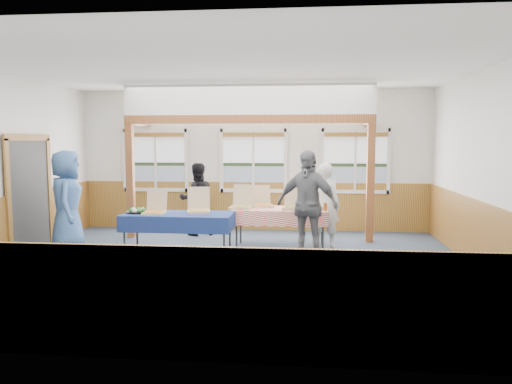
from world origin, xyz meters
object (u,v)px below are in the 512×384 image
woman_black (197,199)px  person_grey (307,205)px  table_right (280,211)px  woman_white (325,205)px  man_blue (67,201)px  table_left (178,216)px

woman_black → person_grey: (2.38, -1.99, 0.16)m
table_right → woman_white: size_ratio=1.13×
table_right → man_blue: man_blue is taller
man_blue → person_grey: (4.41, -0.12, 0.01)m
woman_black → man_blue: (-2.03, -1.87, 0.16)m
woman_white → person_grey: bearing=87.9°
table_right → woman_white: woman_white is taller
person_grey → woman_black: bearing=163.7°
person_grey → table_right: bearing=142.2°
woman_black → person_grey: bearing=116.0°
woman_white → table_left: bearing=36.2°
man_blue → person_grey: person_grey is taller
table_right → person_grey: bearing=-66.3°
table_right → person_grey: (0.51, -0.93, 0.25)m
table_left → table_right: bearing=8.4°
table_left → man_blue: (-2.11, 0.04, 0.24)m
woman_white → woman_black: size_ratio=1.05×
man_blue → woman_white: bearing=-99.3°
man_blue → table_right: bearing=-98.2°
woman_black → man_blue: bearing=18.6°
table_right → woman_black: 2.16m
person_grey → table_left: bearing=-158.5°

